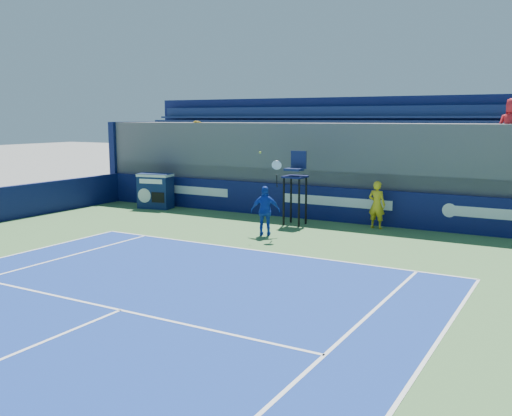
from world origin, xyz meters
The scene contains 6 objects.
ball_person centered at (1.62, 16.54, 0.79)m, with size 0.57×0.37×1.56m, color gold.
back_hoarding centered at (0.00, 17.10, 0.60)m, with size 20.40×0.21×1.20m.
match_clock centered at (-7.34, 16.28, 0.74)m, with size 1.43×0.94×1.40m.
umpire_chair centered at (-0.98, 15.87, 1.53)m, with size 0.71×0.71×2.48m.
tennis_player centered at (-0.97, 13.78, 0.78)m, with size 1.01×0.72×2.57m.
stadium_seating centered at (0.01, 19.15, 1.84)m, with size 21.00×4.05×4.40m.
Camera 1 is at (7.27, -1.20, 3.57)m, focal length 40.00 mm.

